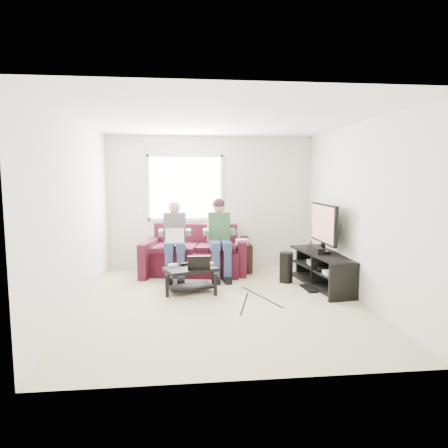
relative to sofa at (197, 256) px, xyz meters
The scene contains 26 objects.
floor 1.88m from the sofa, 80.45° to the right, with size 4.50×4.50×0.00m, color beige.
ceiling 2.92m from the sofa, 80.45° to the right, with size 4.50×4.50×0.00m, color white.
wall_back 1.10m from the sofa, 54.50° to the left, with size 4.50×4.50×0.00m, color silver.
wall_front 4.20m from the sofa, 85.70° to the right, with size 4.50×4.50×0.00m, color silver.
wall_left 2.67m from the sofa, 132.93° to the right, with size 4.50×4.50×0.00m, color silver.
wall_right 3.09m from the sofa, 38.29° to the right, with size 4.50×4.50×0.00m, color silver.
window 1.35m from the sofa, 115.24° to the left, with size 1.48×0.04×1.28m.
sofa is the anchor object (origin of this frame).
person_left 0.68m from the sofa, 138.72° to the right, with size 0.40×0.70×1.38m.
person_right 0.71m from the sofa, 39.61° to the right, with size 0.40×0.71×1.42m.
laptop_silver 0.78m from the sofa, 127.00° to the right, with size 0.32×0.22×0.24m, color silver, non-canonical shape.
coffee_table 1.28m from the sofa, 96.34° to the right, with size 0.91×0.73×0.40m.
laptop_black 1.36m from the sofa, 90.88° to the right, with size 0.34×0.24×0.24m, color black, non-canonical shape.
controller_a 1.23m from the sofa, 110.14° to the right, with size 0.14×0.09×0.04m, color silver.
controller_b 1.12m from the sofa, 102.49° to the right, with size 0.14×0.09×0.04m, color black.
controller_c 1.13m from the sofa, 81.89° to the right, with size 0.14×0.09×0.04m, color gray.
tv_stand 2.37m from the sofa, 28.98° to the right, with size 0.73×1.74×0.56m.
tv 2.42m from the sofa, 26.85° to the right, with size 0.12×1.10×0.81m.
soundbar 2.24m from the sofa, 28.22° to the right, with size 0.12×0.50×0.10m, color black.
drink_cup 2.11m from the sofa, 14.39° to the right, with size 0.08×0.08×0.12m, color #B2844C.
console_white 2.59m from the sofa, 36.74° to the right, with size 0.30×0.22×0.06m, color silver.
console_grey 2.24m from the sofa, 22.26° to the right, with size 0.34×0.26×0.08m, color gray.
console_black 2.40m from the sofa, 30.02° to the right, with size 0.38×0.30×0.07m, color black.
subwoofer 1.72m from the sofa, 29.10° to the right, with size 0.23×0.23×0.52m, color black.
keyboard_floor 2.21m from the sofa, 36.59° to the right, with size 0.15×0.46×0.03m, color black.
end_table 0.85m from the sofa, ahead, with size 0.36×0.36×0.64m.
Camera 1 is at (-0.59, -5.59, 1.82)m, focal length 32.00 mm.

